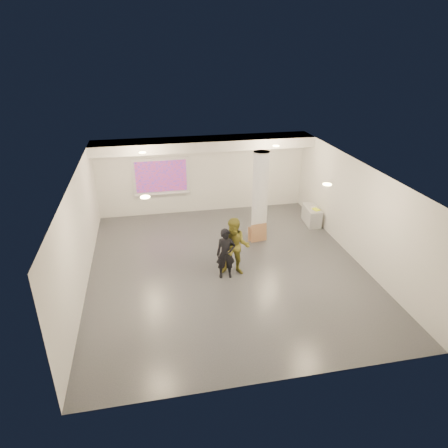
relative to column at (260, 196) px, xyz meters
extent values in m
cube|color=#35373C|center=(-1.50, -1.80, -1.50)|extent=(8.00, 9.00, 0.01)
cube|color=white|center=(-1.50, -1.80, 1.50)|extent=(8.00, 9.00, 0.01)
cube|color=silver|center=(-1.50, 2.70, 0.00)|extent=(8.00, 0.01, 3.00)
cube|color=silver|center=(-1.50, -6.30, 0.00)|extent=(8.00, 0.01, 3.00)
cube|color=silver|center=(-5.50, -1.80, 0.00)|extent=(0.01, 9.00, 3.00)
cube|color=silver|center=(2.50, -1.80, 0.00)|extent=(0.01, 9.00, 3.00)
cube|color=silver|center=(-1.50, 2.15, 1.32)|extent=(8.00, 1.10, 0.36)
cylinder|color=#F1E087|center=(-3.70, 0.70, 1.48)|extent=(0.22, 0.22, 0.02)
cylinder|color=#F1E087|center=(0.70, 0.70, 1.48)|extent=(0.22, 0.22, 0.02)
cylinder|color=#F1E087|center=(-3.70, -3.30, 1.48)|extent=(0.22, 0.22, 0.02)
cylinder|color=#F1E087|center=(0.70, -3.30, 1.48)|extent=(0.22, 0.22, 0.02)
cylinder|color=white|center=(0.00, 0.00, 0.00)|extent=(0.52, 0.52, 3.00)
cube|color=white|center=(-3.10, 2.66, 0.05)|extent=(2.10, 0.06, 1.40)
cube|color=#082CB0|center=(-3.10, 2.62, 0.05)|extent=(1.90, 0.01, 1.20)
cube|color=white|center=(-3.10, 2.60, -0.65)|extent=(2.10, 0.08, 0.04)
cube|color=#96989B|center=(2.22, 0.68, -1.19)|extent=(0.54, 1.11, 0.63)
cube|color=silver|center=(2.25, 0.61, -0.86)|extent=(0.30, 0.34, 0.02)
cube|color=#DCF714|center=(2.27, 0.47, -0.86)|extent=(0.28, 0.33, 0.03)
cube|color=#9A6B46|center=(-0.09, -0.32, -1.19)|extent=(0.57, 0.20, 0.61)
cube|color=#9A6B46|center=(-0.21, -0.25, -1.26)|extent=(0.47, 0.25, 0.48)
imported|color=black|center=(-1.63, -2.29, -0.75)|extent=(0.58, 0.41, 1.50)
imported|color=olive|center=(-1.33, -2.17, -0.63)|extent=(0.99, 0.87, 1.73)
camera|label=1|loc=(-3.62, -11.90, 4.70)|focal=32.00mm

